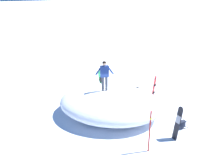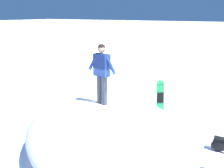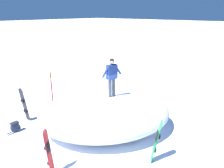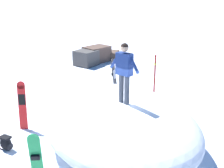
% 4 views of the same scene
% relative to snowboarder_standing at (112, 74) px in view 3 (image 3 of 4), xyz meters
% --- Properties ---
extents(ground, '(240.00, 240.00, 0.00)m').
position_rel_snowboarder_standing_xyz_m(ground, '(-0.37, 0.69, -2.49)').
color(ground, white).
extents(snow_mound, '(6.91, 7.16, 1.49)m').
position_rel_snowboarder_standing_xyz_m(snow_mound, '(0.18, 0.25, -1.74)').
color(snow_mound, white).
rests_on(snow_mound, ground).
extents(snowboarder_standing, '(0.31, 1.00, 1.67)m').
position_rel_snowboarder_standing_xyz_m(snowboarder_standing, '(0.00, 0.00, 0.00)').
color(snowboarder_standing, '#333842').
rests_on(snowboarder_standing, snow_mound).
extents(snowboard_primary_upright, '(0.40, 0.39, 1.63)m').
position_rel_snowboarder_standing_xyz_m(snowboard_primary_upright, '(-2.68, 0.77, -1.65)').
color(snowboard_primary_upright, '#1E8C47').
rests_on(snowboard_primary_upright, ground).
extents(snowboard_secondary_upright, '(0.27, 0.31, 1.65)m').
position_rel_snowboarder_standing_xyz_m(snowboard_secondary_upright, '(-0.47, 3.52, -1.64)').
color(snowboard_secondary_upright, red).
rests_on(snowboard_secondary_upright, ground).
extents(snowboard_tertiary_upright, '(0.32, 0.27, 1.71)m').
position_rel_snowboarder_standing_xyz_m(snowboard_tertiary_upright, '(3.45, 2.28, -1.60)').
color(snowboard_tertiary_upright, black).
rests_on(snowboard_tertiary_upright, ground).
extents(backpack_near, '(0.25, 0.59, 0.47)m').
position_rel_snowboarder_standing_xyz_m(backpack_near, '(2.90, 3.06, -2.25)').
color(backpack_near, '#1E2333').
rests_on(backpack_near, ground).
extents(trail_marker_pole, '(0.10, 0.10, 2.03)m').
position_rel_snowboarder_standing_xyz_m(trail_marker_pole, '(3.70, 0.58, -1.43)').
color(trail_marker_pole, '#A51E19').
rests_on(trail_marker_pole, ground).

